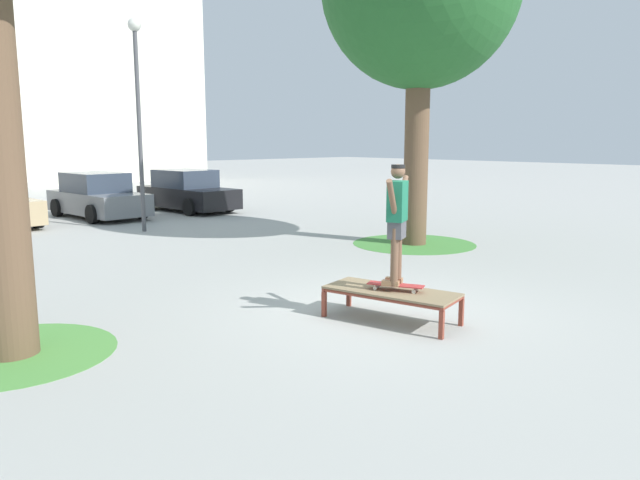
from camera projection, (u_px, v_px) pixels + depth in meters
ground_plane at (378, 312)px, 9.14m from camera, size 120.00×120.00×0.00m
skate_box at (391, 293)px, 8.61m from camera, size 1.17×2.02×0.46m
skateboard at (396, 285)px, 8.55m from camera, size 0.53×0.81×0.09m
skater at (397, 216)px, 8.39m from camera, size 0.93×0.51×1.69m
grass_patch_near_left at (12, 353)px, 7.34m from camera, size 2.44×2.44×0.01m
grass_patch_near_right at (414, 244)px, 15.11m from camera, size 3.06×3.06×0.01m
car_grey at (98, 197)px, 20.15m from camera, size 2.11×4.29×1.50m
car_black at (187, 192)px, 22.08m from camera, size 2.15×4.31×1.50m
light_post at (138, 94)px, 16.56m from camera, size 0.36×0.36×5.83m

